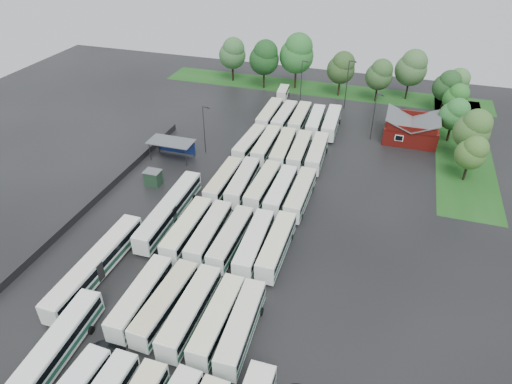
% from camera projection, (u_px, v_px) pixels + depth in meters
% --- Properties ---
extents(ground, '(160.00, 160.00, 0.00)m').
position_uv_depth(ground, '(215.00, 251.00, 62.48)').
color(ground, black).
rests_on(ground, ground).
extents(brick_building, '(10.07, 8.60, 5.39)m').
position_uv_depth(brick_building, '(410.00, 131.00, 89.33)').
color(brick_building, maroon).
rests_on(brick_building, ground).
extents(wash_shed, '(8.20, 4.20, 3.58)m').
position_uv_depth(wash_shed, '(172.00, 143.00, 82.70)').
color(wash_shed, '#2D2D30').
rests_on(wash_shed, ground).
extents(utility_hut, '(2.70, 2.20, 2.62)m').
position_uv_depth(utility_hut, '(153.00, 178.00, 75.88)').
color(utility_hut, '#17301D').
rests_on(utility_hut, ground).
extents(grass_strip_north, '(80.00, 10.00, 0.01)m').
position_uv_depth(grass_strip_north, '(321.00, 89.00, 113.46)').
color(grass_strip_north, '#184B14').
rests_on(grass_strip_north, ground).
extents(grass_strip_east, '(10.00, 50.00, 0.01)m').
position_uv_depth(grass_strip_east, '(463.00, 147.00, 87.84)').
color(grass_strip_east, '#184B14').
rests_on(grass_strip_east, ground).
extents(west_fence, '(0.10, 50.00, 1.20)m').
position_uv_depth(west_fence, '(107.00, 190.00, 74.15)').
color(west_fence, '#2D2D30').
rests_on(west_fence, ground).
extents(bus_r1c0, '(2.60, 11.76, 3.27)m').
position_uv_depth(bus_r1c0, '(141.00, 297.00, 52.97)').
color(bus_r1c0, silver).
rests_on(bus_r1c0, ground).
extents(bus_r1c1, '(3.05, 12.02, 3.32)m').
position_uv_depth(bus_r1c1, '(165.00, 303.00, 52.14)').
color(bus_r1c1, silver).
rests_on(bus_r1c1, ground).
extents(bus_r1c2, '(2.65, 12.29, 3.42)m').
position_uv_depth(bus_r1c2, '(191.00, 311.00, 51.08)').
color(bus_r1c2, silver).
rests_on(bus_r1c2, ground).
extents(bus_r1c3, '(2.53, 11.67, 3.25)m').
position_uv_depth(bus_r1c3, '(218.00, 319.00, 50.20)').
color(bus_r1c3, silver).
rests_on(bus_r1c3, ground).
extents(bus_r1c4, '(3.02, 11.91, 3.29)m').
position_uv_depth(bus_r1c4, '(241.00, 326.00, 49.35)').
color(bus_r1c4, silver).
rests_on(bus_r1c4, ground).
extents(bus_r2c0, '(2.60, 12.19, 3.39)m').
position_uv_depth(bus_r2c0, '(187.00, 229.00, 63.50)').
color(bus_r2c0, silver).
rests_on(bus_r2c0, ground).
extents(bus_r2c1, '(2.85, 12.12, 3.36)m').
position_uv_depth(bus_r2c1, '(209.00, 233.00, 62.80)').
color(bus_r2c1, silver).
rests_on(bus_r2c1, ground).
extents(bus_r2c2, '(2.65, 11.85, 3.29)m').
position_uv_depth(bus_r2c2, '(231.00, 238.00, 61.90)').
color(bus_r2c2, silver).
rests_on(bus_r2c2, ground).
extents(bus_r2c3, '(3.01, 12.17, 3.36)m').
position_uv_depth(bus_r2c3, '(254.00, 243.00, 60.91)').
color(bus_r2c3, silver).
rests_on(bus_r2c3, ground).
extents(bus_r2c4, '(2.65, 12.04, 3.34)m').
position_uv_depth(bus_r2c4, '(277.00, 246.00, 60.55)').
color(bus_r2c4, silver).
rests_on(bus_r2c4, ground).
extents(bus_r3c0, '(2.53, 11.70, 3.25)m').
position_uv_depth(bus_r3c0, '(224.00, 181.00, 74.17)').
color(bus_r3c0, silver).
rests_on(bus_r3c0, ground).
extents(bus_r3c1, '(3.02, 12.07, 3.33)m').
position_uv_depth(bus_r3c1, '(243.00, 182.00, 73.82)').
color(bus_r3c1, silver).
rests_on(bus_r3c1, ground).
extents(bus_r3c2, '(2.78, 12.01, 3.33)m').
position_uv_depth(bus_r3c2, '(263.00, 186.00, 72.91)').
color(bus_r3c2, silver).
rests_on(bus_r3c2, ground).
extents(bus_r3c3, '(2.54, 11.88, 3.31)m').
position_uv_depth(bus_r3c3, '(281.00, 191.00, 71.62)').
color(bus_r3c3, silver).
rests_on(bus_r3c3, ground).
extents(bus_r3c4, '(2.59, 12.11, 3.37)m').
position_uv_depth(bus_r3c4, '(300.00, 194.00, 70.85)').
color(bus_r3c4, silver).
rests_on(bus_r3c4, ground).
extents(bus_r4c0, '(3.03, 11.74, 3.24)m').
position_uv_depth(bus_r4c0, '(250.00, 143.00, 85.21)').
color(bus_r4c0, silver).
rests_on(bus_r4c0, ground).
extents(bus_r4c1, '(2.68, 11.92, 3.31)m').
position_uv_depth(bus_r4c1, '(266.00, 145.00, 84.51)').
color(bus_r4c1, silver).
rests_on(bus_r4c1, ground).
extents(bus_r4c2, '(3.21, 12.34, 3.40)m').
position_uv_depth(bus_r4c2, '(283.00, 149.00, 83.31)').
color(bus_r4c2, silver).
rests_on(bus_r4c2, ground).
extents(bus_r4c3, '(2.95, 11.96, 3.31)m').
position_uv_depth(bus_r4c3, '(300.00, 151.00, 82.69)').
color(bus_r4c3, silver).
rests_on(bus_r4c3, ground).
extents(bus_r4c4, '(3.03, 12.02, 3.32)m').
position_uv_depth(bus_r4c4, '(317.00, 153.00, 82.01)').
color(bus_r4c4, silver).
rests_on(bus_r4c4, ground).
extents(bus_r5c0, '(2.71, 12.29, 3.41)m').
position_uv_depth(bus_r5c0, '(270.00, 115.00, 95.93)').
color(bus_r5c0, silver).
rests_on(bus_r5c0, ground).
extents(bus_r5c1, '(2.71, 11.98, 3.32)m').
position_uv_depth(bus_r5c1, '(284.00, 117.00, 95.03)').
color(bus_r5c1, silver).
rests_on(bus_r5c1, ground).
extents(bus_r5c2, '(2.81, 12.04, 3.34)m').
position_uv_depth(bus_r5c2, '(300.00, 118.00, 94.46)').
color(bus_r5c2, silver).
rests_on(bus_r5c2, ground).
extents(bus_r5c3, '(3.06, 11.78, 3.25)m').
position_uv_depth(bus_r5c3, '(315.00, 121.00, 93.36)').
color(bus_r5c3, silver).
rests_on(bus_r5c3, ground).
extents(bus_r5c4, '(3.10, 12.39, 3.42)m').
position_uv_depth(bus_r5c4, '(331.00, 122.00, 92.66)').
color(bus_r5c4, silver).
rests_on(bus_r5c4, ground).
extents(artic_bus_west_a, '(3.36, 17.77, 3.28)m').
position_uv_depth(artic_bus_west_a, '(45.00, 362.00, 45.56)').
color(artic_bus_west_a, silver).
rests_on(artic_bus_west_a, ground).
extents(artic_bus_west_b, '(2.88, 18.03, 3.34)m').
position_uv_depth(artic_bus_west_b, '(170.00, 210.00, 67.33)').
color(artic_bus_west_b, silver).
rests_on(artic_bus_west_b, ground).
extents(artic_bus_west_c, '(2.78, 18.13, 3.36)m').
position_uv_depth(artic_bus_west_c, '(96.00, 265.00, 57.35)').
color(artic_bus_west_c, silver).
rests_on(artic_bus_west_c, ground).
extents(minibus, '(2.67, 5.92, 2.51)m').
position_uv_depth(minibus, '(283.00, 93.00, 107.73)').
color(minibus, white).
rests_on(minibus, ground).
extents(tree_north_0, '(6.75, 6.75, 11.18)m').
position_uv_depth(tree_north_0, '(233.00, 53.00, 114.60)').
color(tree_north_0, black).
rests_on(tree_north_0, ground).
extents(tree_north_1, '(7.25, 7.25, 12.01)m').
position_uv_depth(tree_north_1, '(265.00, 57.00, 109.93)').
color(tree_north_1, black).
rests_on(tree_north_1, ground).
extents(tree_north_2, '(8.26, 8.26, 13.68)m').
position_uv_depth(tree_north_2, '(297.00, 53.00, 109.11)').
color(tree_north_2, '#312012').
rests_on(tree_north_2, ground).
extents(tree_north_3, '(6.50, 6.50, 10.77)m').
position_uv_depth(tree_north_3, '(342.00, 67.00, 106.03)').
color(tree_north_3, '#332418').
rests_on(tree_north_3, ground).
extents(tree_north_4, '(6.11, 6.11, 10.11)m').
position_uv_depth(tree_north_4, '(380.00, 74.00, 103.28)').
color(tree_north_4, black).
rests_on(tree_north_4, ground).
extents(tree_north_5, '(7.16, 7.16, 11.87)m').
position_uv_depth(tree_north_5, '(412.00, 67.00, 103.81)').
color(tree_north_5, black).
rests_on(tree_north_5, ground).
extents(tree_north_6, '(5.70, 5.70, 9.44)m').
position_uv_depth(tree_north_6, '(457.00, 83.00, 99.88)').
color(tree_north_6, black).
rests_on(tree_north_6, ground).
extents(tree_east_0, '(5.04, 5.04, 8.35)m').
position_uv_depth(tree_east_0, '(472.00, 152.00, 74.79)').
color(tree_east_0, black).
rests_on(tree_east_0, ground).
extents(tree_east_1, '(6.29, 6.29, 10.41)m').
position_uv_depth(tree_east_1, '(473.00, 129.00, 79.09)').
color(tree_east_1, black).
rests_on(tree_east_1, ground).
extents(tree_east_2, '(5.44, 5.44, 9.01)m').
position_uv_depth(tree_east_2, '(455.00, 114.00, 86.70)').
color(tree_east_2, black).
rests_on(tree_east_2, ground).
extents(tree_east_3, '(5.12, 5.12, 8.49)m').
position_uv_depth(tree_east_3, '(457.00, 97.00, 94.50)').
color(tree_east_3, black).
rests_on(tree_east_3, ground).
extents(tree_east_4, '(5.82, 5.82, 9.64)m').
position_uv_depth(tree_east_4, '(447.00, 85.00, 98.19)').
color(tree_east_4, black).
rests_on(tree_east_4, ground).
extents(lamp_post_ne, '(1.45, 0.28, 9.41)m').
position_uv_depth(lamp_post_ne, '(375.00, 113.00, 87.63)').
color(lamp_post_ne, '#2D2D30').
rests_on(lamp_post_ne, ground).
extents(lamp_post_nw, '(1.43, 0.28, 9.28)m').
position_uv_depth(lamp_post_nw, '(205.00, 126.00, 83.04)').
color(lamp_post_nw, '#2D2D30').
rests_on(lamp_post_nw, ground).
extents(lamp_post_back_w, '(1.53, 0.30, 9.94)m').
position_uv_depth(lamp_post_back_w, '(302.00, 79.00, 102.85)').
color(lamp_post_back_w, '#2D2D30').
rests_on(lamp_post_back_w, ground).
extents(lamp_post_back_e, '(1.68, 0.33, 10.92)m').
position_uv_depth(lamp_post_back_e, '(348.00, 81.00, 100.02)').
color(lamp_post_back_e, '#2D2D30').
rests_on(lamp_post_back_e, ground).
extents(puddle_0, '(4.73, 4.73, 0.01)m').
position_uv_depth(puddle_0, '(104.00, 357.00, 48.18)').
color(puddle_0, black).
rests_on(puddle_0, ground).
extents(puddle_2, '(6.86, 6.86, 0.01)m').
position_uv_depth(puddle_2, '(169.00, 240.00, 64.35)').
color(puddle_2, black).
rests_on(puddle_2, ground).
extents(puddle_3, '(3.82, 3.82, 0.01)m').
position_uv_depth(puddle_3, '(230.00, 254.00, 61.94)').
color(puddle_3, black).
rests_on(puddle_3, ground).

